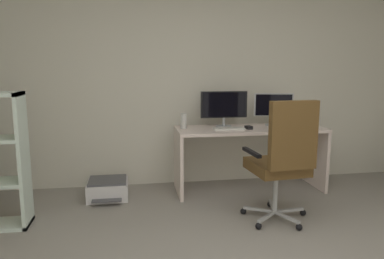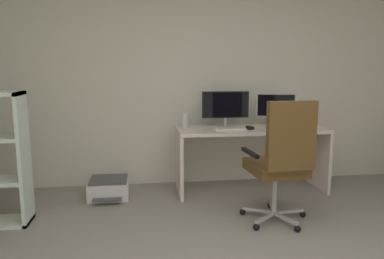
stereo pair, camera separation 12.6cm
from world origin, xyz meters
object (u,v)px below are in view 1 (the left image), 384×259
at_px(desk, 250,143).
at_px(monitor_main, 224,106).
at_px(desktop_speaker, 184,121).
at_px(keyboard, 229,129).
at_px(office_chair, 283,158).
at_px(computer_mouse, 249,127).
at_px(monitor_secondary, 273,107).
at_px(printer, 108,189).

height_order(desk, monitor_main, monitor_main).
bearing_deg(desktop_speaker, desk, -4.94).
height_order(keyboard, office_chair, office_chair).
relative_size(desk, computer_mouse, 16.79).
distance_m(desk, monitor_secondary, 0.52).
bearing_deg(keyboard, desk, 17.42).
xyz_separation_m(office_chair, printer, (-1.59, 0.94, -0.52)).
xyz_separation_m(monitor_main, keyboard, (0.01, -0.20, -0.23)).
relative_size(monitor_secondary, keyboard, 1.32).
height_order(keyboard, computer_mouse, computer_mouse).
distance_m(desk, computer_mouse, 0.22).
bearing_deg(monitor_main, monitor_secondary, 0.01).
relative_size(keyboard, printer, 0.72).
xyz_separation_m(desk, keyboard, (-0.27, -0.09, 0.19)).
relative_size(desk, monitor_main, 3.13).
xyz_separation_m(desk, computer_mouse, (-0.05, -0.09, 0.20)).
relative_size(keyboard, office_chair, 0.30).
distance_m(desk, office_chair, 0.96).
relative_size(monitor_main, computer_mouse, 5.37).
bearing_deg(keyboard, computer_mouse, -0.28).
relative_size(computer_mouse, printer, 0.21).
bearing_deg(printer, office_chair, -30.50).
bearing_deg(office_chair, monitor_main, 104.38).
relative_size(monitor_main, printer, 1.13).
xyz_separation_m(desktop_speaker, printer, (-0.85, -0.08, -0.72)).
bearing_deg(computer_mouse, office_chair, -94.73).
bearing_deg(desk, desktop_speaker, 175.06).
xyz_separation_m(monitor_secondary, printer, (-1.91, -0.13, -0.85)).
bearing_deg(office_chair, desktop_speaker, 126.17).
bearing_deg(keyboard, office_chair, -73.18).
xyz_separation_m(computer_mouse, office_chair, (0.04, -0.87, -0.13)).
bearing_deg(monitor_secondary, office_chair, -106.65).
distance_m(keyboard, printer, 1.48).
relative_size(desk, keyboard, 4.94).
relative_size(desktop_speaker, office_chair, 0.15).
relative_size(keyboard, desktop_speaker, 2.00).
xyz_separation_m(computer_mouse, desktop_speaker, (-0.71, 0.15, 0.07)).
bearing_deg(computer_mouse, keyboard, 172.52).
distance_m(computer_mouse, office_chair, 0.88).
bearing_deg(printer, monitor_main, 5.63).
bearing_deg(monitor_secondary, computer_mouse, -150.92).
bearing_deg(monitor_main, printer, -174.37).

